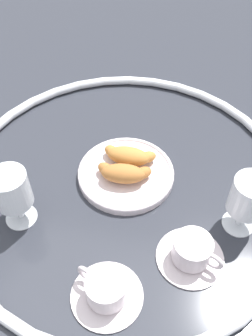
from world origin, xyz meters
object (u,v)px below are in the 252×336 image
coffee_cup_far (106,290)px  juice_glass_left (12,191)px  coffee_cup_near (192,252)px  juice_glass_right (248,199)px  croissant_large (124,173)px  pastry_plate (126,173)px  croissant_small (129,156)px

coffee_cup_far → juice_glass_left: size_ratio=0.97×
coffee_cup_near → juice_glass_right: 0.15m
juice_glass_right → croissant_large: bearing=168.9°
pastry_plate → croissant_small: croissant_small is taller
croissant_large → croissant_small: size_ratio=0.99×
croissant_small → coffee_cup_far: 0.32m
pastry_plate → juice_glass_left: (-0.19, -0.16, 0.08)m
croissant_small → juice_glass_left: bearing=-135.0°
coffee_cup_near → juice_glass_right: size_ratio=0.97×
croissant_small → coffee_cup_near: (0.17, -0.21, -0.01)m
pastry_plate → juice_glass_right: 0.29m
croissant_large → coffee_cup_near: size_ratio=1.00×
coffee_cup_far → coffee_cup_near: bearing=37.7°
croissant_large → croissant_small: 0.06m
pastry_plate → coffee_cup_far: 0.29m
coffee_cup_far → juice_glass_left: juice_glass_left is taller
coffee_cup_far → juice_glass_right: (0.23, 0.21, 0.07)m
pastry_plate → croissant_large: croissant_large is taller
juice_glass_left → coffee_cup_near: bearing=-2.4°
croissant_small → coffee_cup_far: (0.03, -0.32, -0.01)m
juice_glass_left → pastry_plate: bearing=40.1°
coffee_cup_far → croissant_small: bearing=95.3°
croissant_large → coffee_cup_near: croissant_large is taller
croissant_large → coffee_cup_far: bearing=-83.7°
croissant_small → coffee_cup_near: croissant_small is taller
pastry_plate → juice_glass_left: size_ratio=1.62×
croissant_large → juice_glass_left: size_ratio=0.97×
pastry_plate → juice_glass_right: (0.26, -0.08, 0.08)m
croissant_large → juice_glass_right: 0.27m
croissant_large → juice_glass_left: bearing=-144.4°
croissant_large → coffee_cup_far: size_ratio=1.00×
coffee_cup_near → juice_glass_right: juice_glass_right is taller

